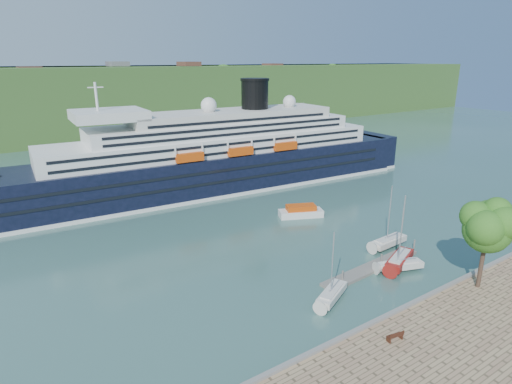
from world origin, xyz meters
name	(u,v)px	position (x,y,z in m)	size (l,w,h in m)	color
ground	(429,302)	(0.00, 0.00, 0.00)	(400.00, 400.00, 0.00)	#30554C
far_hillside	(90,100)	(0.00, 145.00, 12.00)	(400.00, 50.00, 24.00)	#335723
quay_coping	(431,294)	(0.00, -0.20, 1.15)	(220.00, 0.50, 0.30)	slate
cruise_ship	(210,136)	(0.87, 53.13, 11.42)	(101.70, 14.81, 22.84)	black
park_bench	(395,335)	(-10.14, -3.14, 1.56)	(1.75, 0.72, 1.12)	#452013
promenade_tree	(485,241)	(6.19, -2.13, 6.85)	(7.07, 7.07, 11.70)	#245717
floating_pontoon	(372,267)	(0.93, 9.19, 0.19)	(17.47, 2.13, 0.39)	gray
sailboat_white_near	(333,268)	(-8.91, 6.55, 4.12)	(6.37, 1.77, 8.23)	silver
sailboat_red	(402,233)	(4.52, 7.64, 4.82)	(7.46, 2.07, 9.63)	maroon
sailboat_white_far	(391,218)	(8.26, 12.45, 4.55)	(7.05, 1.96, 9.10)	silver
tender_launch	(301,211)	(5.90, 29.62, 1.07)	(7.74, 2.65, 2.14)	#CA440B
sailboat_extra	(403,241)	(3.51, 6.67, 4.20)	(6.51, 1.81, 8.41)	silver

